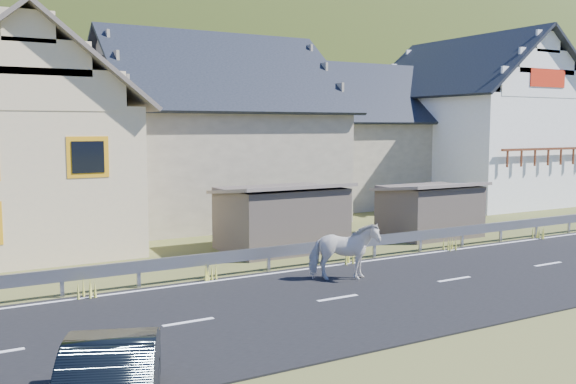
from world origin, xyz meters
TOP-DOWN VIEW (x-y plane):
  - ground at (0.00, 0.00)m, footprint 160.00×160.00m
  - road at (0.00, 0.00)m, footprint 60.00×7.00m
  - lane_markings at (0.00, 0.00)m, footprint 60.00×6.60m
  - guardrail at (-0.00, 3.68)m, footprint 28.10×0.09m
  - shed_left at (-2.00, 6.50)m, footprint 4.30×3.30m
  - shed_right at (4.50, 6.00)m, footprint 3.80×2.90m
  - house_cream at (-10.00, 12.00)m, footprint 7.80×9.80m
  - house_stone_a at (-1.00, 15.00)m, footprint 10.80×9.80m
  - house_stone_b at (9.00, 17.00)m, footprint 9.80×8.80m
  - house_white at (15.00, 14.00)m, footprint 8.80×10.80m
  - horse at (-2.76, 1.51)m, footprint 1.56×2.13m

SIDE VIEW (x-z plane):
  - ground at x=0.00m, z-range 0.00..0.00m
  - road at x=0.00m, z-range 0.00..0.04m
  - lane_markings at x=0.00m, z-range 0.04..0.05m
  - guardrail at x=0.00m, z-range 0.19..0.94m
  - horse at x=-2.76m, z-range 0.04..1.68m
  - shed_right at x=4.50m, z-range -0.10..2.10m
  - shed_left at x=-2.00m, z-range -0.10..2.30m
  - house_stone_b at x=9.00m, z-range 0.19..8.29m
  - house_cream at x=-10.00m, z-range 0.21..8.51m
  - house_stone_a at x=-1.00m, z-range 0.18..9.08m
  - house_white at x=15.00m, z-range 0.21..9.91m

